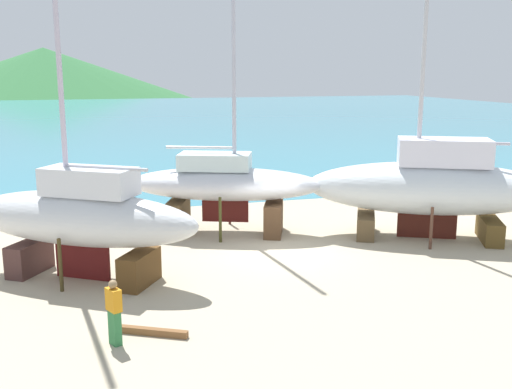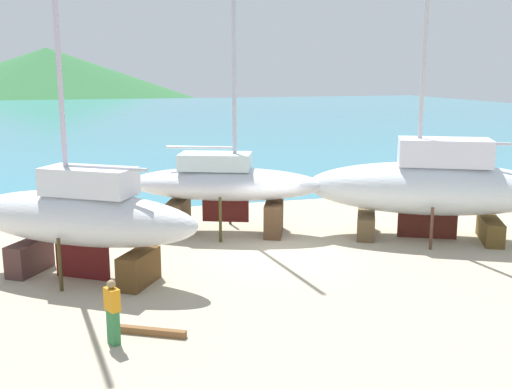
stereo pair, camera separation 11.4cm
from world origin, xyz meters
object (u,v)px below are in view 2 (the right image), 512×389
object	(u,v)px
sailboat_far_slipway	(81,217)
sailboat_mid_port	(431,186)
worker	(113,311)
sailboat_small_center	(224,185)

from	to	relation	value
sailboat_far_slipway	sailboat_mid_port	world-z (taller)	sailboat_mid_port
sailboat_mid_port	worker	bearing A→B (deg)	52.97
sailboat_mid_port	sailboat_small_center	bearing A→B (deg)	4.64
sailboat_mid_port	worker	xyz separation A→B (m)	(-12.79, -6.41, -1.30)
sailboat_far_slipway	sailboat_small_center	xyz separation A→B (m)	(5.73, 4.28, -0.02)
sailboat_far_slipway	sailboat_small_center	world-z (taller)	sailboat_small_center
sailboat_far_slipway	worker	world-z (taller)	sailboat_far_slipway
sailboat_mid_port	sailboat_far_slipway	bearing A→B (deg)	31.40
worker	sailboat_far_slipway	bearing A→B (deg)	72.55
sailboat_far_slipway	sailboat_mid_port	distance (m)	13.54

